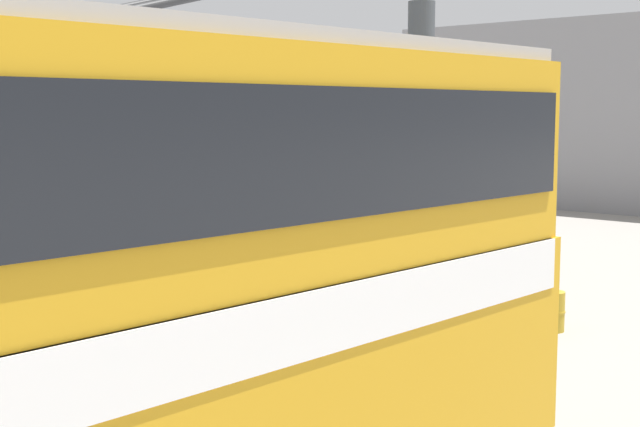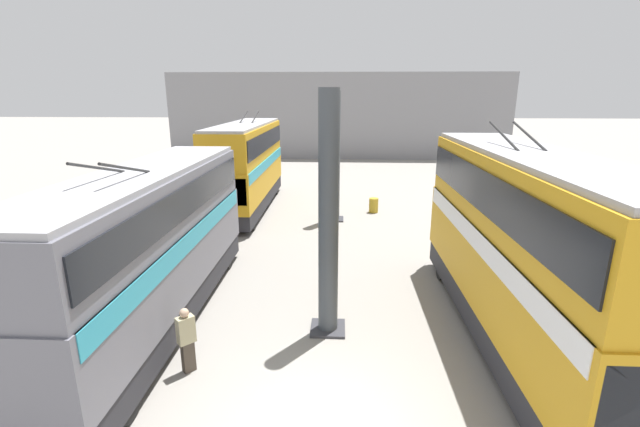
% 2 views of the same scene
% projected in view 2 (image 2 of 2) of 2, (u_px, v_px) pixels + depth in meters
% --- Properties ---
extents(ground_plane, '(240.00, 240.00, 0.00)m').
position_uv_depth(ground_plane, '(322.00, 424.00, 9.01)').
color(ground_plane, gray).
extents(depot_back_wall, '(0.50, 36.00, 8.88)m').
position_uv_depth(depot_back_wall, '(338.00, 117.00, 44.66)').
color(depot_back_wall, gray).
rests_on(depot_back_wall, ground_plane).
extents(support_column_near, '(1.01, 1.01, 6.89)m').
position_uv_depth(support_column_near, '(328.00, 222.00, 11.75)').
color(support_column_near, '#42474C').
rests_on(support_column_near, ground_plane).
extents(support_column_far, '(1.01, 1.01, 6.89)m').
position_uv_depth(support_column_far, '(335.00, 160.00, 22.80)').
color(support_column_far, '#42474C').
rests_on(support_column_far, ground_plane).
extents(bus_left_far, '(11.25, 2.54, 5.93)m').
position_uv_depth(bus_left_far, '(525.00, 239.00, 11.33)').
color(bus_left_far, black).
rests_on(bus_left_far, ground_plane).
extents(bus_right_near, '(11.32, 2.54, 5.31)m').
position_uv_depth(bus_right_near, '(149.00, 239.00, 12.37)').
color(bus_right_near, black).
rests_on(bus_right_near, ground_plane).
extents(bus_right_mid, '(11.08, 2.54, 5.71)m').
position_uv_depth(bus_right_mid, '(247.00, 161.00, 25.17)').
color(bus_right_mid, black).
rests_on(bus_right_mid, ground_plane).
extents(person_by_right_row, '(0.46, 0.47, 1.72)m').
position_uv_depth(person_by_right_row, '(187.00, 338.00, 10.54)').
color(person_by_right_row, '#473D33').
rests_on(person_by_right_row, ground_plane).
extents(oil_drum, '(0.56, 0.56, 0.85)m').
position_uv_depth(oil_drum, '(374.00, 205.00, 25.06)').
color(oil_drum, '#B28E23').
rests_on(oil_drum, ground_plane).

